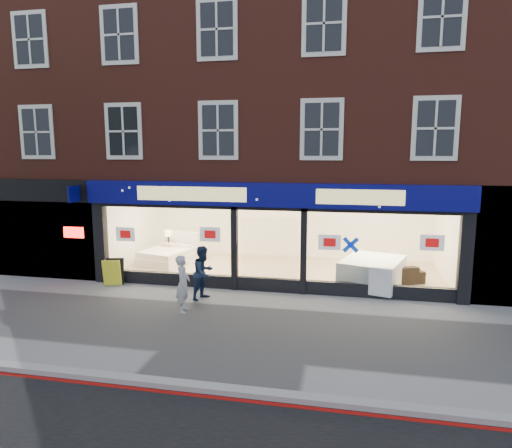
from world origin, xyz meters
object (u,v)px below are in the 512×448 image
(display_bed, at_px, (169,255))
(pedestrian_blue, at_px, (204,273))
(mattress_stack, at_px, (372,272))
(a_board, at_px, (113,272))
(sofa, at_px, (392,274))
(pedestrian_grey, at_px, (183,284))

(display_bed, xyz_separation_m, pedestrian_blue, (2.47, -3.40, 0.37))
(mattress_stack, height_order, a_board, mattress_stack)
(display_bed, height_order, pedestrian_blue, pedestrian_blue)
(a_board, bearing_deg, pedestrian_blue, -28.23)
(a_board, bearing_deg, sofa, -4.71)
(display_bed, distance_m, pedestrian_blue, 4.22)
(a_board, bearing_deg, pedestrian_grey, -47.20)
(mattress_stack, xyz_separation_m, pedestrian_blue, (-4.78, -2.06, 0.26))
(mattress_stack, bearing_deg, sofa, 30.48)
(mattress_stack, distance_m, pedestrian_grey, 5.92)
(sofa, distance_m, pedestrian_blue, 5.92)
(display_bed, height_order, mattress_stack, display_bed)
(pedestrian_grey, relative_size, pedestrian_blue, 0.98)
(pedestrian_blue, bearing_deg, mattress_stack, -44.82)
(display_bed, relative_size, pedestrian_grey, 1.46)
(a_board, distance_m, pedestrian_grey, 3.53)
(a_board, height_order, pedestrian_grey, pedestrian_grey)
(mattress_stack, xyz_separation_m, a_board, (-7.99, -1.37, -0.08))
(mattress_stack, relative_size, pedestrian_blue, 1.60)
(pedestrian_blue, bearing_deg, a_board, 99.71)
(pedestrian_grey, bearing_deg, a_board, 48.13)
(sofa, height_order, pedestrian_blue, pedestrian_blue)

